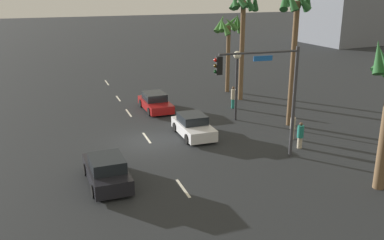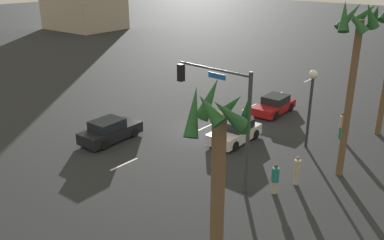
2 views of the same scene
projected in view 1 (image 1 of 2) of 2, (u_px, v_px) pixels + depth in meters
The scene contains 17 objects.
ground_plane at pixel (149, 141), 27.89m from camera, with size 220.00×220.00×0.00m, color #232628.
lane_stripe_0 at pixel (107, 83), 44.08m from camera, with size 2.37×0.14×0.01m, color silver.
lane_stripe_1 at pixel (118, 98), 38.08m from camera, with size 1.99×0.14×0.01m, color silver.
lane_stripe_2 at pixel (129, 113), 33.86m from camera, with size 2.17×0.14×0.01m, color silver.
lane_stripe_3 at pixel (147, 138), 28.43m from camera, with size 2.12×0.14×0.01m, color silver.
lane_stripe_4 at pixel (183, 188), 21.47m from camera, with size 2.09×0.14×0.01m, color silver.
car_0 at pixel (107, 171), 21.82m from camera, with size 4.38×2.07×1.50m.
car_1 at pixel (155, 102), 34.51m from camera, with size 4.28×2.05×1.36m.
car_2 at pixel (193, 126), 28.69m from camera, with size 4.08×2.00×1.43m.
traffic_signal at pixel (269, 85), 23.75m from camera, with size 0.47×4.97×6.46m.
streetlamp at pixel (237, 71), 31.04m from camera, with size 0.56×0.56×5.13m.
pedestrian_0 at pixel (233, 97), 34.87m from camera, with size 0.36×0.36×1.81m.
pedestrian_1 at pixel (293, 126), 27.99m from camera, with size 0.38×0.38×1.66m.
pedestrian_2 at pixel (300, 135), 26.45m from camera, with size 0.45×0.45×1.67m.
palm_tree_0 at pixel (295, 21), 28.82m from camera, with size 2.27×2.47×9.60m.
palm_tree_2 at pixel (243, 15), 35.67m from camera, with size 2.56×2.62×9.32m.
palm_tree_3 at pixel (229, 30), 38.84m from camera, with size 2.90×2.75×7.30m.
Camera 1 is at (25.61, -5.97, 9.79)m, focal length 40.39 mm.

